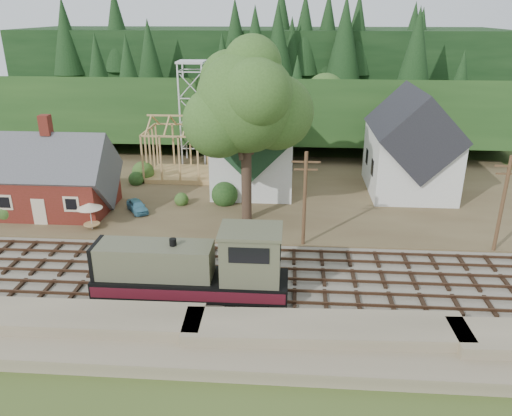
# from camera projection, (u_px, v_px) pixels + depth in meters

# --- Properties ---
(ground) EXTENTS (140.00, 140.00, 0.00)m
(ground) POSITION_uv_depth(u_px,v_px,m) (207.00, 276.00, 36.11)
(ground) COLOR #384C1E
(ground) RESTS_ON ground
(embankment) EXTENTS (64.00, 5.00, 1.60)m
(embankment) POSITION_uv_depth(u_px,v_px,m) (182.00, 350.00, 28.23)
(embankment) COLOR #7F7259
(embankment) RESTS_ON ground
(railroad_bed) EXTENTS (64.00, 11.00, 0.16)m
(railroad_bed) POSITION_uv_depth(u_px,v_px,m) (207.00, 275.00, 36.08)
(railroad_bed) COLOR #726B5B
(railroad_bed) RESTS_ON ground
(village_flat) EXTENTS (64.00, 26.00, 0.30)m
(village_flat) POSITION_uv_depth(u_px,v_px,m) (235.00, 190.00, 52.73)
(village_flat) COLOR brown
(village_flat) RESTS_ON ground
(hillside) EXTENTS (70.00, 28.96, 12.74)m
(hillside) POSITION_uv_depth(u_px,v_px,m) (253.00, 138.00, 75.02)
(hillside) COLOR #1E3F19
(hillside) RESTS_ON ground
(ridge) EXTENTS (80.00, 20.00, 12.00)m
(ridge) POSITION_uv_depth(u_px,v_px,m) (260.00, 117.00, 89.85)
(ridge) COLOR black
(ridge) RESTS_ON ground
(depot) EXTENTS (10.80, 7.41, 9.00)m
(depot) POSITION_uv_depth(u_px,v_px,m) (54.00, 180.00, 46.18)
(depot) COLOR #552013
(depot) RESTS_ON village_flat
(church) EXTENTS (8.40, 15.17, 13.00)m
(church) POSITION_uv_depth(u_px,v_px,m) (255.00, 140.00, 52.29)
(church) COLOR silver
(church) RESTS_ON village_flat
(farmhouse) EXTENTS (8.40, 10.80, 10.60)m
(farmhouse) POSITION_uv_depth(u_px,v_px,m) (411.00, 148.00, 50.70)
(farmhouse) COLOR silver
(farmhouse) RESTS_ON village_flat
(timber_frame) EXTENTS (8.20, 6.20, 6.99)m
(timber_frame) POSITION_uv_depth(u_px,v_px,m) (185.00, 151.00, 55.68)
(timber_frame) COLOR tan
(timber_frame) RESTS_ON village_flat
(lattice_tower) EXTENTS (3.20, 3.20, 12.12)m
(lattice_tower) POSITION_uv_depth(u_px,v_px,m) (192.00, 82.00, 58.74)
(lattice_tower) COLOR silver
(lattice_tower) RESTS_ON village_flat
(big_tree) EXTENTS (10.90, 8.40, 14.70)m
(big_tree) POSITION_uv_depth(u_px,v_px,m) (248.00, 109.00, 41.52)
(big_tree) COLOR #38281E
(big_tree) RESTS_ON village_flat
(telegraph_pole_near) EXTENTS (2.20, 0.28, 8.00)m
(telegraph_pole_near) POSITION_uv_depth(u_px,v_px,m) (305.00, 198.00, 38.88)
(telegraph_pole_near) COLOR #4C331E
(telegraph_pole_near) RESTS_ON ground
(telegraph_pole_far) EXTENTS (2.20, 0.28, 8.00)m
(telegraph_pole_far) POSITION_uv_depth(u_px,v_px,m) (503.00, 203.00, 37.88)
(telegraph_pole_far) COLOR #4C331E
(telegraph_pole_far) RESTS_ON ground
(locomotive) EXTENTS (12.53, 3.13, 5.00)m
(locomotive) POSITION_uv_depth(u_px,v_px,m) (198.00, 269.00, 32.51)
(locomotive) COLOR black
(locomotive) RESTS_ON railroad_bed
(car_blue) EXTENTS (2.96, 3.46, 1.12)m
(car_blue) POSITION_uv_depth(u_px,v_px,m) (137.00, 206.00, 46.57)
(car_blue) COLOR #5196AF
(car_blue) RESTS_ON village_flat
(car_red) EXTENTS (4.27, 2.50, 1.11)m
(car_red) POSITION_uv_depth(u_px,v_px,m) (432.00, 191.00, 50.42)
(car_red) COLOR #AE0D19
(car_red) RESTS_ON village_flat
(patio_set) EXTENTS (2.14, 2.14, 2.38)m
(patio_set) POSITION_uv_depth(u_px,v_px,m) (90.00, 207.00, 42.41)
(patio_set) COLOR silver
(patio_set) RESTS_ON village_flat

